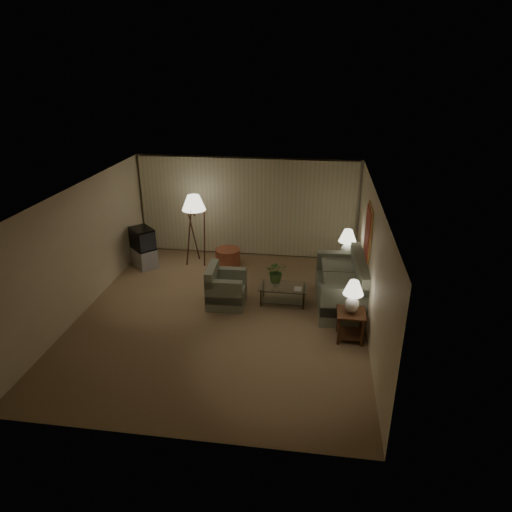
{
  "coord_description": "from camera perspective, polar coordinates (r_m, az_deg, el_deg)",
  "views": [
    {
      "loc": [
        1.9,
        -8.29,
        5.04
      ],
      "look_at": [
        0.65,
        0.6,
        1.16
      ],
      "focal_mm": 32.0,
      "sensor_mm": 36.0,
      "label": 1
    }
  ],
  "objects": [
    {
      "name": "side_table_near",
      "position": [
        9.05,
        11.74,
        -7.91
      ],
      "size": [
        0.55,
        0.55,
        0.6
      ],
      "color": "#3A200F",
      "rests_on": "ground"
    },
    {
      "name": "armchair",
      "position": [
        10.14,
        -3.73,
        -4.18
      ],
      "size": [
        0.9,
        0.86,
        0.71
      ],
      "rotation": [
        0.0,
        0.0,
        1.61
      ],
      "color": "gray",
      "rests_on": "ground"
    },
    {
      "name": "vase",
      "position": [
        10.11,
        2.56,
        -3.36
      ],
      "size": [
        0.19,
        0.19,
        0.16
      ],
      "primitive_type": "imported",
      "rotation": [
        0.0,
        0.0,
        -0.34
      ],
      "color": "white",
      "rests_on": "coffee_table"
    },
    {
      "name": "flowers",
      "position": [
        9.96,
        2.6,
        -1.64
      ],
      "size": [
        0.51,
        0.45,
        0.51
      ],
      "primitive_type": "imported",
      "rotation": [
        0.0,
        0.0,
        0.13
      ],
      "color": "#466F31",
      "rests_on": "vase"
    },
    {
      "name": "book",
      "position": [
        10.03,
        4.78,
        -4.11
      ],
      "size": [
        0.17,
        0.23,
        0.02
      ],
      "primitive_type": "imported",
      "rotation": [
        0.0,
        0.0,
        -0.04
      ],
      "color": "olive",
      "rests_on": "coffee_table"
    },
    {
      "name": "tv_cabinet",
      "position": [
        12.35,
        -13.8,
        -0.15
      ],
      "size": [
        1.21,
        1.21,
        0.5
      ],
      "primitive_type": "cube",
      "rotation": [
        0.0,
        0.0,
        -0.78
      ],
      "color": "#ABABAD",
      "rests_on": "ground"
    },
    {
      "name": "table_lamp_near",
      "position": [
        8.77,
        12.04,
        -4.67
      ],
      "size": [
        0.38,
        0.38,
        0.66
      ],
      "color": "white",
      "rests_on": "side_table_near"
    },
    {
      "name": "crt_tv",
      "position": [
        12.15,
        -14.03,
        2.14
      ],
      "size": [
        1.11,
        1.11,
        0.56
      ],
      "primitive_type": "cube",
      "rotation": [
        0.0,
        0.0,
        -0.78
      ],
      "color": "black",
      "rests_on": "tv_cabinet"
    },
    {
      "name": "floor_lamp",
      "position": [
        11.99,
        -7.62,
        3.41
      ],
      "size": [
        0.61,
        0.61,
        1.88
      ],
      "color": "#3A200F",
      "rests_on": "ground"
    },
    {
      "name": "table_lamp_far",
      "position": [
        11.12,
        11.34,
        1.78
      ],
      "size": [
        0.42,
        0.42,
        0.73
      ],
      "color": "white",
      "rests_on": "side_table_far"
    },
    {
      "name": "coffee_table",
      "position": [
        10.2,
        3.38,
        -4.5
      ],
      "size": [
        1.07,
        0.58,
        0.41
      ],
      "color": "silver",
      "rests_on": "ground"
    },
    {
      "name": "room_shell",
      "position": [
        10.5,
        -2.69,
        5.1
      ],
      "size": [
        6.04,
        7.02,
        2.72
      ],
      "color": "beige",
      "rests_on": "ground"
    },
    {
      "name": "ottoman",
      "position": [
        12.13,
        -3.56,
        -0.1
      ],
      "size": [
        0.77,
        0.77,
        0.43
      ],
      "primitive_type": "cylinder",
      "rotation": [
        0.0,
        0.0,
        -0.21
      ],
      "color": "#AA5839",
      "rests_on": "ground"
    },
    {
      "name": "side_table_far",
      "position": [
        11.36,
        11.09,
        -1.19
      ],
      "size": [
        0.49,
        0.41,
        0.6
      ],
      "color": "#3A200F",
      "rests_on": "ground"
    },
    {
      "name": "sofa",
      "position": [
        10.21,
        10.54,
        -3.81
      ],
      "size": [
        2.1,
        1.22,
        0.89
      ],
      "rotation": [
        0.0,
        0.0,
        -1.51
      ],
      "color": "gray",
      "rests_on": "ground"
    },
    {
      "name": "ground",
      "position": [
        9.88,
        -4.24,
        -7.34
      ],
      "size": [
        7.0,
        7.0,
        0.0
      ],
      "primitive_type": "plane",
      "color": "#947D51",
      "rests_on": "ground"
    }
  ]
}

